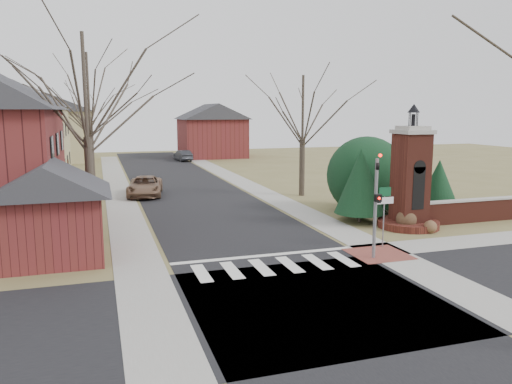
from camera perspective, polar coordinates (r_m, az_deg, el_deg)
name	(u,v)px	position (r m, az deg, el deg)	size (l,w,h in m)	color
ground	(283,272)	(19.40, 3.07, -9.15)	(120.00, 120.00, 0.00)	brown
main_street	(186,188)	(40.21, -8.05, 0.45)	(8.00, 70.00, 0.01)	black
cross_street	(315,300)	(16.79, 6.77, -12.18)	(120.00, 8.00, 0.01)	black
crosswalk_zone	(276,266)	(20.11, 2.26, -8.45)	(8.00, 2.20, 0.02)	silver
stop_bar	(264,256)	(21.46, 0.89, -7.29)	(8.00, 0.35, 0.02)	silver
sidewalk_right_main	(248,185)	(41.38, -0.94, 0.79)	(2.00, 60.00, 0.02)	gray
sidewalk_left	(118,191)	(39.70, -15.47, 0.09)	(2.00, 60.00, 0.02)	gray
curb_apron	(379,254)	(22.30, 13.85, -6.91)	(2.40, 2.40, 0.02)	brown
traffic_signal_pole	(376,198)	(21.12, 13.56, -0.64)	(0.28, 0.41, 4.50)	slate
sign_post	(384,205)	(23.08, 14.44, -1.44)	(0.90, 0.07, 2.75)	slate
brick_gate_monument	(410,187)	(27.38, 17.19, 0.55)	(3.20, 3.20, 6.47)	#5D251B
brick_garden_wall	(478,210)	(30.40, 24.04, -1.89)	(7.50, 0.50, 1.30)	#5D251B
house_stucco_left	(5,130)	(44.77, -26.74, 6.35)	(9.80, 12.80, 9.28)	tan
garage_left	(50,207)	(22.13, -22.46, -1.56)	(4.80, 4.80, 4.29)	maroon
house_distant_left	(49,126)	(65.45, -22.58, 6.96)	(10.80, 8.80, 8.53)	tan
house_distant_right	(212,129)	(66.84, -5.09, 7.14)	(8.80, 8.80, 7.30)	maroon
evergreen_near	(360,181)	(28.09, 11.85, 1.25)	(2.80, 2.80, 4.10)	#473D33
evergreen_mid	(400,171)	(30.79, 16.14, 2.34)	(3.40, 3.40, 4.70)	#473D33
evergreen_far	(439,183)	(31.24, 20.15, 0.94)	(2.40, 2.40, 3.30)	#473D33
evergreen_mass	(366,172)	(31.12, 12.50, 2.19)	(4.80, 4.80, 4.80)	black
bare_tree_0	(84,78)	(26.25, -19.04, 12.22)	(8.05, 8.05, 11.15)	#473D33
bare_tree_1	(88,84)	(39.25, -18.67, 11.60)	(8.40, 8.40, 11.64)	#473D33
bare_tree_2	(85,101)	(52.22, -18.96, 9.79)	(7.35, 7.35, 10.19)	#473D33
bare_tree_3	(303,103)	(36.05, 5.39, 10.15)	(7.00, 7.00, 9.70)	#473D33
pickup_truck	(145,186)	(37.06, -12.57, 0.66)	(2.35, 5.09, 1.41)	brown
distant_car	(183,155)	(62.10, -8.36, 4.15)	(1.39, 3.98, 1.31)	#2B2C32
dry_shrub_left	(406,219)	(27.13, 16.80, -3.02)	(1.06, 1.06, 1.06)	#4D3623
dry_shrub_right	(430,227)	(26.74, 19.30, -3.77)	(0.66, 0.66, 0.66)	brown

